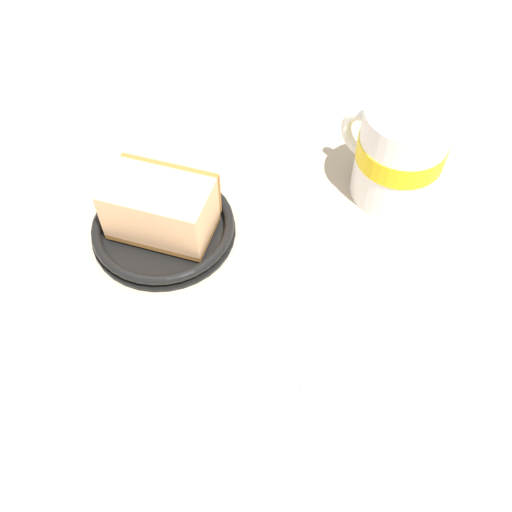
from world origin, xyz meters
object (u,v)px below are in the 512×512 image
Objects in this scene: tea_mug at (399,153)px; folded_napkin at (51,373)px; cake_slice at (161,207)px; small_plate at (164,227)px; teaspoon at (376,335)px.

tea_mug is 0.77× the size of folded_napkin.
tea_mug reaches higher than cake_slice.
small_plate reaches higher than folded_napkin.
folded_napkin is (-10.54, -14.59, -0.56)cm from small_plate.
cake_slice is 1.05× the size of teaspoon.
teaspoon is 29.01cm from folded_napkin.
cake_slice is 24.09cm from teaspoon.
small_plate is 1.38× the size of tea_mug.
cake_slice is (0.12, 0.25, 2.87)cm from small_plate.
cake_slice is 1.13× the size of tea_mug.
small_plate is 18.01cm from folded_napkin.
tea_mug is (24.67, 2.25, 1.86)cm from cake_slice.
small_plate is 1.06× the size of folded_napkin.
tea_mug reaches higher than small_plate.
teaspoon is at bearing -39.06° from small_plate.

